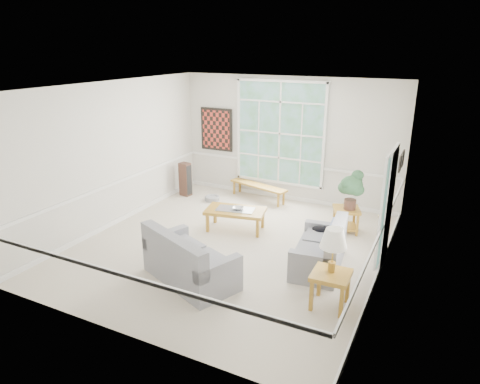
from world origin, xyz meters
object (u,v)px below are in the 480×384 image
loveseat_right (319,245)px  coffee_table (235,220)px  end_table (346,220)px  loveseat_front (191,255)px  side_table (330,290)px

loveseat_right → coffee_table: 2.15m
end_table → loveseat_right: bearing=-92.4°
loveseat_front → coffee_table: loveseat_front is taller
loveseat_right → loveseat_front: bearing=-148.3°
loveseat_front → side_table: bearing=29.2°
coffee_table → end_table: bearing=12.3°
loveseat_right → end_table: bearing=81.1°
loveseat_right → end_table: 1.69m
side_table → loveseat_right: bearing=114.2°
loveseat_front → end_table: 3.56m
loveseat_right → end_table: loveseat_right is taller
coffee_table → end_table: size_ratio=2.35×
end_table → side_table: bearing=-81.3°
loveseat_front → side_table: (2.24, 0.26, -0.17)m
coffee_table → side_table: (2.50, -1.86, 0.05)m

